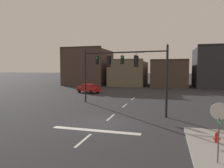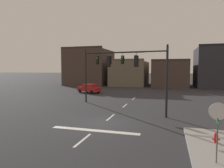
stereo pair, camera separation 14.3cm
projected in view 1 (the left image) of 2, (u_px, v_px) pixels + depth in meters
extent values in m
plane|color=#2B2B30|center=(104.00, 123.00, 15.97)|extent=(400.00, 400.00, 0.00)
cube|color=silver|center=(95.00, 130.00, 14.05)|extent=(6.40, 0.50, 0.01)
cube|color=silver|center=(84.00, 140.00, 12.12)|extent=(0.16, 2.40, 0.01)
cube|color=silver|center=(111.00, 117.00, 17.89)|extent=(0.16, 2.40, 0.01)
cube|color=silver|center=(125.00, 106.00, 23.66)|extent=(0.16, 2.40, 0.01)
cube|color=silver|center=(133.00, 98.00, 29.42)|extent=(0.16, 2.40, 0.01)
cylinder|color=black|center=(167.00, 82.00, 17.66)|extent=(0.20, 0.20, 6.29)
cylinder|color=black|center=(128.00, 52.00, 18.73)|extent=(7.14, 0.78, 0.12)
sphere|color=black|center=(168.00, 45.00, 17.43)|extent=(0.18, 0.18, 0.18)
cylinder|color=#56565B|center=(136.00, 54.00, 18.45)|extent=(0.03, 0.03, 0.35)
cube|color=black|center=(136.00, 61.00, 18.50)|extent=(0.32, 0.27, 0.90)
sphere|color=green|center=(137.00, 58.00, 18.60)|extent=(0.20, 0.20, 0.20)
sphere|color=#2D2314|center=(137.00, 61.00, 18.62)|extent=(0.20, 0.20, 0.20)
sphere|color=black|center=(137.00, 64.00, 18.64)|extent=(0.20, 0.20, 0.20)
cube|color=black|center=(136.00, 61.00, 18.48)|extent=(0.42, 0.07, 1.02)
cylinder|color=#56565B|center=(109.00, 55.00, 19.43)|extent=(0.03, 0.03, 0.35)
cube|color=black|center=(109.00, 62.00, 19.47)|extent=(0.32, 0.27, 0.90)
sphere|color=green|center=(109.00, 59.00, 19.57)|extent=(0.20, 0.20, 0.20)
sphere|color=#2D2314|center=(109.00, 62.00, 19.59)|extent=(0.20, 0.20, 0.20)
sphere|color=black|center=(109.00, 65.00, 19.62)|extent=(0.20, 0.20, 0.20)
cube|color=black|center=(108.00, 62.00, 19.45)|extent=(0.42, 0.07, 1.02)
cylinder|color=black|center=(85.00, 76.00, 25.91)|extent=(0.20, 0.20, 6.71)
cylinder|color=black|center=(113.00, 53.00, 24.52)|extent=(7.52, 0.49, 0.12)
sphere|color=black|center=(85.00, 50.00, 25.66)|extent=(0.18, 0.18, 0.18)
cylinder|color=#56565B|center=(97.00, 55.00, 25.20)|extent=(0.03, 0.03, 0.35)
cube|color=black|center=(97.00, 60.00, 25.25)|extent=(0.31, 0.25, 0.90)
sphere|color=green|center=(97.00, 58.00, 25.10)|extent=(0.20, 0.20, 0.20)
sphere|color=#2D2314|center=(97.00, 60.00, 25.12)|extent=(0.20, 0.20, 0.20)
sphere|color=black|center=(97.00, 62.00, 25.15)|extent=(0.20, 0.20, 0.20)
cube|color=black|center=(97.00, 60.00, 25.27)|extent=(0.42, 0.05, 1.02)
cylinder|color=#56565B|center=(109.00, 55.00, 24.69)|extent=(0.03, 0.03, 0.35)
cube|color=black|center=(109.00, 60.00, 24.73)|extent=(0.31, 0.25, 0.90)
sphere|color=green|center=(109.00, 58.00, 24.59)|extent=(0.20, 0.20, 0.20)
sphere|color=#2D2314|center=(109.00, 60.00, 24.61)|extent=(0.20, 0.20, 0.20)
sphere|color=black|center=(109.00, 62.00, 24.63)|extent=(0.20, 0.20, 0.20)
cube|color=black|center=(109.00, 60.00, 24.75)|extent=(0.42, 0.05, 1.02)
cylinder|color=#56565B|center=(122.00, 55.00, 24.17)|extent=(0.03, 0.03, 0.35)
cube|color=black|center=(122.00, 60.00, 24.22)|extent=(0.31, 0.25, 0.90)
sphere|color=green|center=(122.00, 57.00, 24.08)|extent=(0.20, 0.20, 0.20)
sphere|color=#2D2314|center=(122.00, 60.00, 24.10)|extent=(0.20, 0.20, 0.20)
sphere|color=black|center=(122.00, 62.00, 24.12)|extent=(0.20, 0.20, 0.20)
cube|color=black|center=(122.00, 60.00, 24.24)|extent=(0.42, 0.05, 1.02)
cylinder|color=#56565B|center=(136.00, 54.00, 23.66)|extent=(0.03, 0.03, 0.35)
cube|color=black|center=(136.00, 60.00, 23.71)|extent=(0.31, 0.25, 0.90)
sphere|color=green|center=(135.00, 57.00, 23.56)|extent=(0.20, 0.20, 0.20)
sphere|color=#2D2314|center=(135.00, 60.00, 23.58)|extent=(0.20, 0.20, 0.20)
sphere|color=black|center=(135.00, 62.00, 23.60)|extent=(0.20, 0.20, 0.20)
cube|color=black|center=(136.00, 60.00, 23.73)|extent=(0.42, 0.05, 1.02)
cylinder|color=#56565B|center=(218.00, 142.00, 8.84)|extent=(0.06, 0.06, 2.15)
cylinder|color=white|center=(220.00, 111.00, 8.74)|extent=(0.76, 0.03, 0.76)
cylinder|color=#B21414|center=(220.00, 111.00, 8.75)|extent=(0.68, 0.03, 0.68)
cube|color=#19592D|center=(219.00, 121.00, 8.77)|extent=(0.02, 0.64, 0.16)
cube|color=#A81E1E|center=(88.00, 89.00, 36.09)|extent=(4.75, 3.31, 0.70)
cube|color=#A81E1E|center=(89.00, 86.00, 35.95)|extent=(2.88, 2.40, 0.56)
cube|color=#2D3842|center=(86.00, 86.00, 36.41)|extent=(0.79, 1.50, 0.47)
cube|color=#2D3842|center=(94.00, 86.00, 35.24)|extent=(0.77, 1.49, 0.46)
cylinder|color=black|center=(79.00, 91.00, 36.32)|extent=(0.68, 0.44, 0.64)
cylinder|color=black|center=(86.00, 90.00, 37.67)|extent=(0.68, 0.44, 0.64)
cylinder|color=black|center=(91.00, 92.00, 34.56)|extent=(0.68, 0.44, 0.64)
cylinder|color=black|center=(98.00, 91.00, 35.91)|extent=(0.68, 0.44, 0.64)
sphere|color=silver|center=(78.00, 88.00, 36.94)|extent=(0.16, 0.16, 0.16)
sphere|color=silver|center=(82.00, 88.00, 37.86)|extent=(0.16, 0.16, 0.16)
cube|color=maroon|center=(98.00, 89.00, 34.76)|extent=(0.55, 1.28, 0.12)
cylinder|color=red|center=(217.00, 139.00, 11.33)|extent=(0.22, 0.22, 0.55)
cylinder|color=red|center=(216.00, 144.00, 11.35)|extent=(0.30, 0.30, 0.10)
sphere|color=red|center=(217.00, 134.00, 11.30)|extent=(0.20, 0.20, 0.20)
cylinder|color=red|center=(214.00, 139.00, 11.37)|extent=(0.10, 0.08, 0.08)
cylinder|color=red|center=(220.00, 139.00, 11.29)|extent=(0.10, 0.08, 0.08)
cube|color=#473833|center=(89.00, 68.00, 56.09)|extent=(11.01, 11.91, 9.43)
cube|color=#3A2B26|center=(80.00, 47.00, 50.29)|extent=(11.01, 0.60, 0.50)
cube|color=#665B4C|center=(129.00, 73.00, 53.76)|extent=(8.69, 13.10, 6.21)
cube|color=brown|center=(125.00, 60.00, 47.51)|extent=(8.69, 0.60, 0.50)
cube|color=#473833|center=(169.00, 74.00, 51.43)|extent=(8.36, 13.87, 6.03)
cube|color=#3A2B26|center=(169.00, 60.00, 44.81)|extent=(8.36, 0.60, 0.50)
cube|color=#2D2D33|center=(223.00, 68.00, 46.33)|extent=(12.23, 10.08, 9.07)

